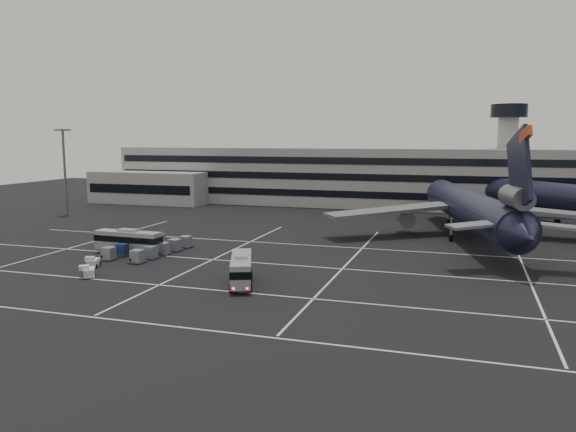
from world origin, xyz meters
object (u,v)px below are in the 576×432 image
object	(u,v)px
trijet_main	(470,208)
bus_near	(241,268)
bus_far	(128,240)
tug_a	(93,262)
uld_cluster	(149,248)

from	to	relation	value
trijet_main	bus_near	size ratio (longest dim) A/B	5.74
trijet_main	bus_far	world-z (taller)	trijet_main
bus_near	bus_far	xyz separation A→B (m)	(-21.88, 10.70, 0.06)
bus_far	tug_a	xyz separation A→B (m)	(0.51, -8.66, -1.33)
tug_a	bus_far	bearing A→B (deg)	73.04
bus_near	tug_a	xyz separation A→B (m)	(-21.37, 2.04, -1.27)
bus_far	tug_a	bearing A→B (deg)	-174.43
bus_near	uld_cluster	size ratio (longest dim) A/B	0.71
trijet_main	uld_cluster	world-z (taller)	trijet_main
trijet_main	uld_cluster	bearing A→B (deg)	-163.37
bus_far	bus_near	bearing A→B (deg)	-113.86
bus_near	tug_a	bearing A→B (deg)	153.28
uld_cluster	bus_far	bearing A→B (deg)	-161.22
trijet_main	bus_near	bearing A→B (deg)	-137.12
trijet_main	tug_a	xyz separation A→B (m)	(-46.00, -34.92, -4.63)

